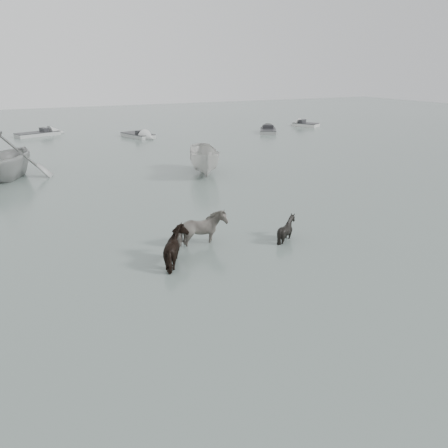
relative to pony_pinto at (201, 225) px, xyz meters
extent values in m
plane|color=#576761|center=(0.54, -2.85, -0.85)|extent=(140.00, 140.00, 0.00)
imported|color=black|center=(0.00, 0.00, 0.00)|extent=(2.01, 0.92, 1.69)
imported|color=black|center=(-1.38, -1.20, -0.04)|extent=(1.38, 1.61, 1.61)
imported|color=black|center=(3.34, -0.97, -0.19)|extent=(1.34, 1.23, 1.31)
imported|color=#9A9C9A|center=(-6.59, 15.32, 0.72)|extent=(7.11, 7.52, 3.13)
imported|color=beige|center=(5.01, 11.15, 0.13)|extent=(3.39, 5.37, 1.94)
camera|label=1|loc=(-6.13, -14.72, 5.77)|focal=35.00mm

